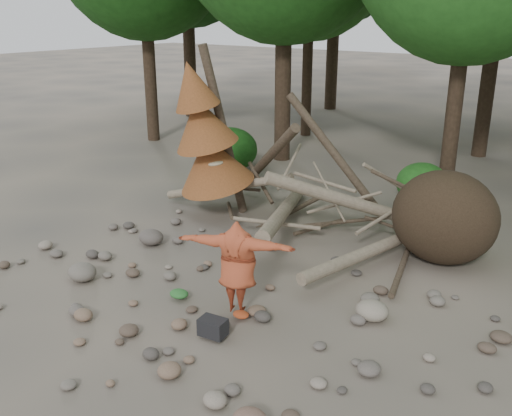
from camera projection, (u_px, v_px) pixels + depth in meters
The scene contains 12 objects.
ground at pixel (216, 305), 10.36m from camera, with size 120.00×120.00×0.00m, color #514C44.
deadfall_pile at pixel (416, 214), 12.12m from camera, with size 8.55×5.24×3.30m.
dead_conifer at pixel (206, 137), 13.97m from camera, with size 2.06×2.16×4.35m.
bush_left at pixel (230, 149), 18.67m from camera, with size 1.80×1.80×1.44m, color #1A4E15.
bush_mid at pixel (422, 183), 15.63m from camera, with size 1.40×1.40×1.12m, color #23631C.
frisbee_thrower at pixel (237, 266), 9.76m from camera, with size 2.12×1.29×2.45m.
backpack at pixel (213, 330), 9.26m from camera, with size 0.44×0.29×0.29m, color black.
cloth_green at pixel (179, 296), 10.52m from camera, with size 0.37×0.31×0.14m, color #29682B.
cloth_orange at pixel (241, 317), 9.84m from camera, with size 0.30×0.24×0.11m, color #A33D1C.
boulder_front_left at pixel (82, 272), 11.23m from camera, with size 0.59×0.53×0.35m, color #6C655A.
boulder_mid_right at pixel (372, 310), 9.81m from camera, with size 0.58×0.52×0.35m, color gray.
boulder_mid_left at pixel (151, 237), 12.95m from camera, with size 0.59×0.53×0.35m, color #5A524B.
Camera 1 is at (6.07, -6.94, 5.09)m, focal length 40.00 mm.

